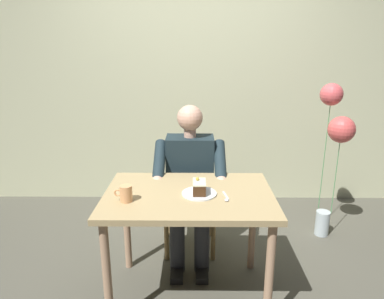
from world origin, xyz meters
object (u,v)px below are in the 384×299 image
at_px(dining_table, 189,207).
at_px(coffee_cup, 126,193).
at_px(balloon_display, 335,135).
at_px(cake_slice, 199,187).
at_px(chair, 190,189).
at_px(seated_person, 190,182).
at_px(dessert_spoon, 226,198).

bearing_deg(dining_table, coffee_cup, 18.70).
distance_m(dining_table, balloon_display, 1.45).
bearing_deg(coffee_cup, cake_slice, -166.36).
relative_size(cake_slice, coffee_cup, 1.25).
height_order(chair, seated_person, seated_person).
height_order(dessert_spoon, balloon_display, balloon_display).
bearing_deg(dessert_spoon, seated_person, -67.83).
height_order(coffee_cup, balloon_display, balloon_display).
xyz_separation_m(chair, balloon_display, (-1.19, -0.14, 0.42)).
height_order(seated_person, coffee_cup, seated_person).
xyz_separation_m(coffee_cup, dessert_spoon, (-0.59, -0.05, -0.05)).
bearing_deg(coffee_cup, dessert_spoon, -175.57).
relative_size(cake_slice, balloon_display, 0.10).
bearing_deg(seated_person, chair, -90.00).
distance_m(cake_slice, coffee_cup, 0.44).
height_order(seated_person, balloon_display, balloon_display).
distance_m(seated_person, dessert_spoon, 0.61).
relative_size(cake_slice, dessert_spoon, 0.93).
bearing_deg(dessert_spoon, cake_slice, -20.03).
bearing_deg(cake_slice, seated_person, -82.53).
height_order(cake_slice, balloon_display, balloon_display).
xyz_separation_m(dining_table, seated_person, (0.00, -0.47, -0.02)).
bearing_deg(coffee_cup, balloon_display, -149.52).
distance_m(dining_table, dessert_spoon, 0.26).
height_order(chair, cake_slice, chair).
bearing_deg(seated_person, dessert_spoon, 112.17).
relative_size(seated_person, balloon_display, 0.90).
bearing_deg(dining_table, balloon_display, -146.37).
height_order(dining_table, cake_slice, cake_slice).
height_order(seated_person, cake_slice, seated_person).
bearing_deg(chair, balloon_display, -173.18).
bearing_deg(seated_person, dining_table, 90.00).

